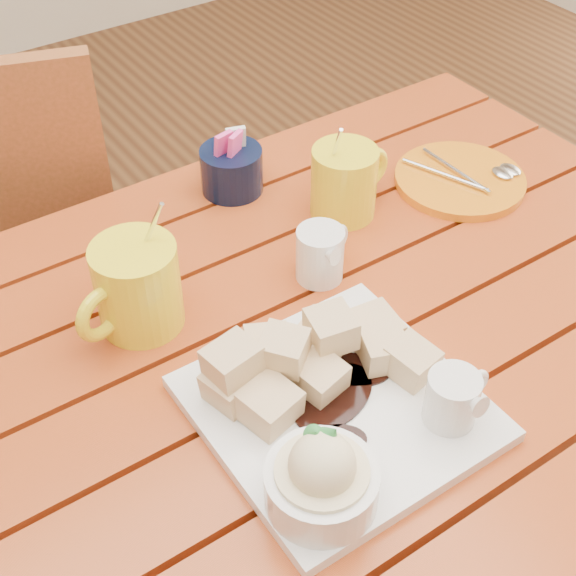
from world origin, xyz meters
TOP-DOWN VIEW (x-y plane):
  - table at (0.00, 0.00)m, footprint 1.20×0.79m
  - dessert_plate at (-0.05, -0.13)m, footprint 0.28×0.28m
  - coffee_mug_left at (-0.14, 0.13)m, footprint 0.14×0.10m
  - coffee_mug_right at (0.19, 0.17)m, footprint 0.13×0.09m
  - cream_pitcher at (0.09, 0.07)m, footprint 0.09×0.08m
  - sugar_caddy at (0.09, 0.30)m, footprint 0.09×0.09m
  - orange_saucer at (0.38, 0.13)m, footprint 0.19×0.19m

SIDE VIEW (x-z plane):
  - table at x=0.00m, z-range 0.27..1.02m
  - orange_saucer at x=0.38m, z-range 0.75..0.77m
  - dessert_plate at x=-0.05m, z-range 0.73..0.84m
  - sugar_caddy at x=0.09m, z-range 0.74..0.83m
  - cream_pitcher at x=0.09m, z-range 0.75..0.83m
  - coffee_mug_right at x=0.19m, z-range 0.73..0.88m
  - coffee_mug_left at x=-0.14m, z-range 0.72..0.89m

